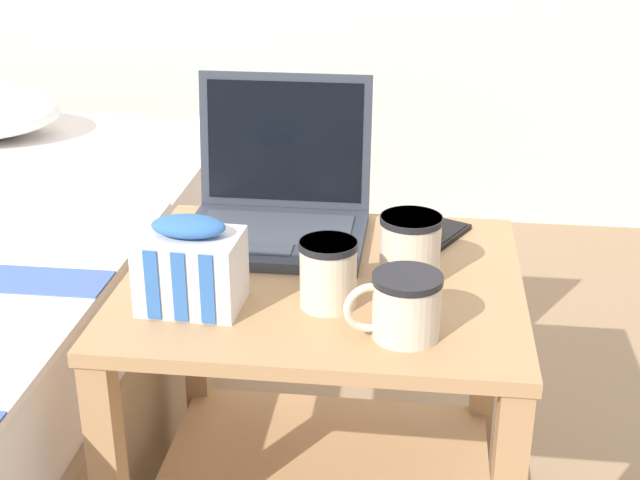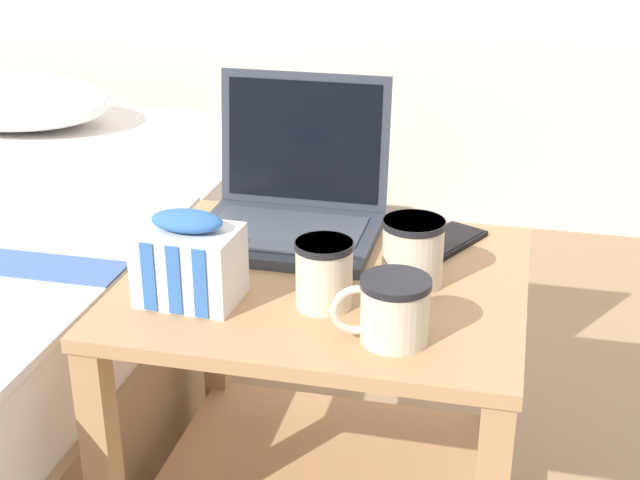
% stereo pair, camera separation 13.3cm
% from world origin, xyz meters
% --- Properties ---
extents(bedside_table, '(0.62, 0.55, 0.53)m').
position_xyz_m(bedside_table, '(0.00, 0.00, 0.34)').
color(bedside_table, tan).
rests_on(bedside_table, ground_plane).
extents(laptop, '(0.31, 0.28, 0.26)m').
position_xyz_m(laptop, '(-0.10, 0.17, 0.59)').
color(laptop, '#333842').
rests_on(laptop, bedside_table).
extents(mug_front_left, '(0.10, 0.14, 0.10)m').
position_xyz_m(mug_front_left, '(0.13, 0.01, 0.59)').
color(mug_front_left, beige).
rests_on(mug_front_left, bedside_table).
extents(mug_front_right, '(0.13, 0.10, 0.09)m').
position_xyz_m(mug_front_right, '(0.13, -0.17, 0.58)').
color(mug_front_right, beige).
rests_on(mug_front_right, bedside_table).
extents(mug_mid_center, '(0.09, 0.13, 0.10)m').
position_xyz_m(mug_mid_center, '(0.02, -0.09, 0.59)').
color(mug_mid_center, beige).
rests_on(mug_mid_center, bedside_table).
extents(snack_bag, '(0.15, 0.11, 0.14)m').
position_xyz_m(snack_bag, '(-0.18, -0.12, 0.60)').
color(snack_bag, silver).
rests_on(snack_bag, bedside_table).
extents(cell_phone, '(0.14, 0.18, 0.01)m').
position_xyz_m(cell_phone, '(0.17, 0.17, 0.54)').
color(cell_phone, black).
rests_on(cell_phone, bedside_table).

